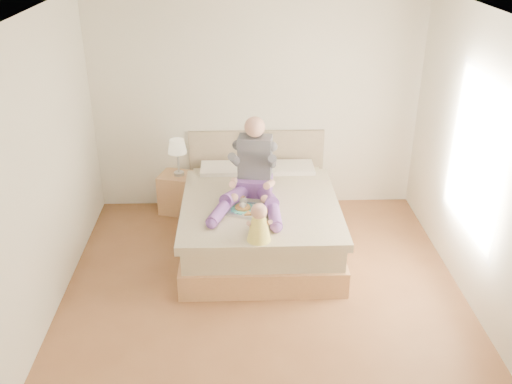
{
  "coord_description": "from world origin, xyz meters",
  "views": [
    {
      "loc": [
        -0.24,
        -4.62,
        3.43
      ],
      "look_at": [
        -0.05,
        0.88,
        0.74
      ],
      "focal_mm": 40.0,
      "sensor_mm": 36.0,
      "label": 1
    }
  ],
  "objects_px": {
    "bed": "(259,217)",
    "nightstand": "(178,193)",
    "adult": "(253,176)",
    "baby": "(259,225)",
    "tray": "(250,209)"
  },
  "relations": [
    {
      "from": "bed",
      "to": "nightstand",
      "type": "bearing_deg",
      "value": 141.48
    },
    {
      "from": "bed",
      "to": "adult",
      "type": "xyz_separation_m",
      "value": [
        -0.08,
        -0.09,
        0.56
      ]
    },
    {
      "from": "bed",
      "to": "nightstand",
      "type": "distance_m",
      "value": 1.28
    },
    {
      "from": "bed",
      "to": "tray",
      "type": "height_order",
      "value": "bed"
    },
    {
      "from": "bed",
      "to": "baby",
      "type": "xyz_separation_m",
      "value": [
        -0.05,
        -0.98,
        0.45
      ]
    },
    {
      "from": "nightstand",
      "to": "baby",
      "type": "height_order",
      "value": "baby"
    },
    {
      "from": "tray",
      "to": "baby",
      "type": "bearing_deg",
      "value": -61.55
    },
    {
      "from": "baby",
      "to": "tray",
      "type": "bearing_deg",
      "value": 91.24
    },
    {
      "from": "tray",
      "to": "baby",
      "type": "height_order",
      "value": "baby"
    },
    {
      "from": "baby",
      "to": "adult",
      "type": "bearing_deg",
      "value": 86.68
    },
    {
      "from": "nightstand",
      "to": "baby",
      "type": "distance_m",
      "value": 2.08
    },
    {
      "from": "adult",
      "to": "baby",
      "type": "relative_size",
      "value": 2.95
    },
    {
      "from": "bed",
      "to": "baby",
      "type": "relative_size",
      "value": 5.61
    },
    {
      "from": "nightstand",
      "to": "adult",
      "type": "height_order",
      "value": "adult"
    },
    {
      "from": "adult",
      "to": "baby",
      "type": "xyz_separation_m",
      "value": [
        0.03,
        -0.89,
        -0.11
      ]
    }
  ]
}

